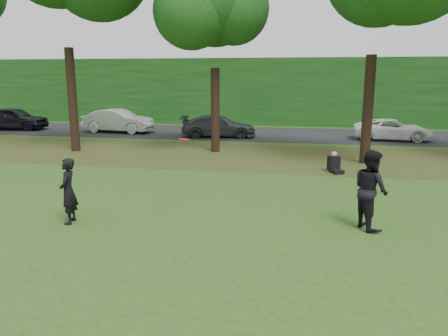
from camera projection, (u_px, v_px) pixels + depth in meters
name	position (u px, v px, depth m)	size (l,w,h in m)	color
ground	(222.00, 286.00, 8.04)	(120.00, 120.00, 0.00)	#2C4515
leaf_litter	(274.00, 157.00, 20.53)	(60.00, 7.00, 0.01)	#473A19
street	(283.00, 134.00, 28.22)	(70.00, 7.00, 0.02)	black
far_hedge	(288.00, 92.00, 33.46)	(70.00, 3.00, 5.00)	#133F12
player_left	(68.00, 191.00, 11.26)	(0.63, 0.41, 1.72)	black
player_right	(371.00, 189.00, 10.87)	(0.98, 0.76, 2.01)	black
parked_cars	(232.00, 124.00, 27.56)	(37.68, 4.11, 1.54)	black
frisbee	(184.00, 140.00, 10.95)	(0.38, 0.37, 0.14)	#EE1452
seated_person	(335.00, 165.00, 17.26)	(0.66, 0.83, 0.83)	black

